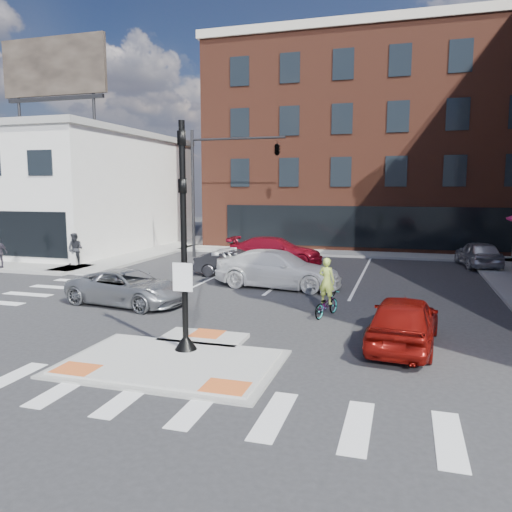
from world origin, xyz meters
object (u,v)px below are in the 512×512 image
(pedestrian_a, at_px, (75,249))
(bg_car_red, at_px, (275,251))
(red_sedan, at_px, (403,321))
(white_pickup, at_px, (278,269))
(cyclist, at_px, (326,297))
(bg_car_dark, at_px, (235,263))
(silver_suv, at_px, (128,287))
(bg_car_silver, at_px, (478,254))

(pedestrian_a, bearing_deg, bg_car_red, 18.37)
(red_sedan, height_order, white_pickup, white_pickup)
(white_pickup, height_order, cyclist, cyclist)
(white_pickup, bearing_deg, bg_car_red, 20.53)
(white_pickup, xyz_separation_m, cyclist, (2.87, -4.52, -0.13))
(bg_car_red, height_order, cyclist, cyclist)
(white_pickup, bearing_deg, pedestrian_a, 85.39)
(bg_car_dark, bearing_deg, silver_suv, 163.86)
(red_sedan, bearing_deg, bg_car_silver, -98.36)
(white_pickup, distance_m, cyclist, 5.36)
(red_sedan, height_order, pedestrian_a, pedestrian_a)
(bg_car_silver, bearing_deg, red_sedan, 67.94)
(red_sedan, height_order, bg_car_silver, bg_car_silver)
(bg_car_red, xyz_separation_m, pedestrian_a, (-10.35, -4.38, 0.25))
(silver_suv, xyz_separation_m, bg_car_dark, (1.87, 7.05, 0.00))
(bg_car_silver, xyz_separation_m, pedestrian_a, (-21.50, -6.69, 0.30))
(silver_suv, xyz_separation_m, bg_car_silver, (14.00, 13.69, 0.09))
(white_pickup, distance_m, pedestrian_a, 12.31)
(silver_suv, relative_size, bg_car_silver, 1.09)
(bg_car_dark, xyz_separation_m, bg_car_red, (0.98, 4.33, 0.13))
(bg_car_dark, relative_size, bg_car_red, 0.74)
(white_pickup, relative_size, bg_car_silver, 1.29)
(white_pickup, bearing_deg, bg_car_silver, -41.76)
(red_sedan, xyz_separation_m, bg_car_dark, (-8.20, 9.37, -0.08))
(bg_car_dark, bearing_deg, pedestrian_a, 89.01)
(red_sedan, xyz_separation_m, bg_car_silver, (3.93, 16.01, 0.01))
(pedestrian_a, bearing_deg, cyclist, -28.35)
(bg_car_dark, bearing_deg, bg_car_silver, -62.61)
(pedestrian_a, bearing_deg, white_pickup, -14.32)
(white_pickup, xyz_separation_m, bg_car_dark, (-2.76, 2.13, -0.16))
(bg_car_silver, relative_size, cyclist, 2.14)
(silver_suv, height_order, cyclist, cyclist)
(red_sedan, relative_size, white_pickup, 0.77)
(bg_car_silver, bearing_deg, bg_car_dark, 20.42)
(white_pickup, relative_size, cyclist, 2.76)
(red_sedan, distance_m, cyclist, 3.74)
(silver_suv, distance_m, white_pickup, 6.75)
(red_sedan, height_order, bg_car_red, bg_car_red)
(red_sedan, xyz_separation_m, bg_car_red, (-7.22, 13.70, 0.05))
(bg_car_silver, bearing_deg, silver_suv, 36.09)
(red_sedan, relative_size, pedestrian_a, 2.43)
(bg_car_red, height_order, pedestrian_a, pedestrian_a)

